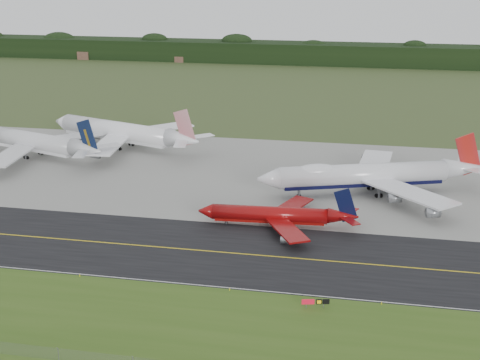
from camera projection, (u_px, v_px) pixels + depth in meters
name	position (u px, v px, depth m)	size (l,w,h in m)	color
ground	(236.00, 246.00, 143.52)	(600.00, 600.00, 0.00)	#324621
grass_verge	(195.00, 329.00, 110.88)	(400.00, 30.00, 0.01)	#355519
taxiway	(233.00, 253.00, 139.79)	(400.00, 32.00, 0.02)	black
apron	(272.00, 175.00, 191.07)	(400.00, 78.00, 0.01)	gray
taxiway_centreline	(233.00, 253.00, 139.78)	(400.00, 0.40, 0.00)	gold
taxiway_edge_line	(216.00, 287.00, 125.33)	(400.00, 0.25, 0.00)	silver
horizon_treeline	(328.00, 55.00, 397.10)	(700.00, 25.00, 12.00)	black
jet_ba_747	(371.00, 175.00, 173.93)	(60.04, 48.35, 15.58)	white
jet_red_737	(278.00, 215.00, 153.15)	(36.91, 30.05, 9.97)	maroon
jet_navy_gold	(32.00, 142.00, 207.66)	(55.55, 47.05, 14.73)	silver
jet_star_tail	(124.00, 132.00, 217.36)	(57.91, 47.05, 15.71)	white
taxiway_sign	(315.00, 302.00, 117.35)	(4.83, 1.28, 1.64)	slate
edge_marker_left	(80.00, 275.00, 129.27)	(0.16, 0.16, 0.50)	yellow
edge_marker_center	(230.00, 289.00, 123.80)	(0.16, 0.16, 0.50)	yellow
edge_marker_right	(382.00, 303.00, 118.71)	(0.16, 0.16, 0.50)	yellow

